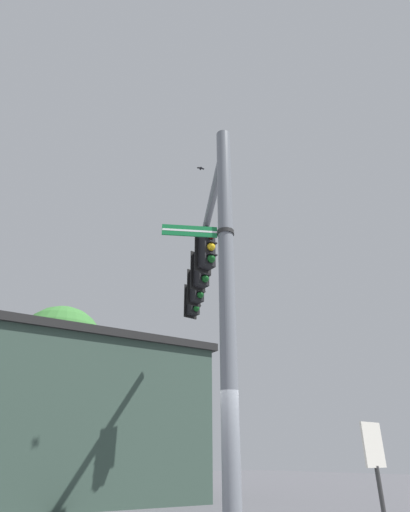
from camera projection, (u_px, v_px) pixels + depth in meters
The scene contains 11 objects.
signal_pole at pixel (227, 307), 7.25m from camera, with size 0.29×0.29×7.83m, color slate.
mast_arm at pixel (202, 242), 12.40m from camera, with size 0.19×0.19×8.16m, color slate.
traffic_light_nearest_pole at pixel (207, 249), 11.06m from camera, with size 0.54×0.49×1.31m.
traffic_light_mid_inner at pixel (202, 269), 12.26m from camera, with size 0.54×0.49×1.31m.
traffic_light_mid_outer at pixel (197, 286), 13.46m from camera, with size 0.54×0.49×1.31m.
traffic_light_arm_end at pixel (194, 300), 14.66m from camera, with size 0.54×0.49×1.31m.
street_name_sign at pixel (209, 232), 7.87m from camera, with size 1.21×0.80×0.22m.
bird_flying at pixel (201, 168), 14.61m from camera, with size 0.26×0.20×0.06m.
storefront_building at pixel (49, 418), 16.55m from camera, with size 12.00×9.41×5.87m.
tree_by_storefront at pixel (59, 349), 16.49m from camera, with size 3.39×3.39×7.14m.
historical_marker at pixel (376, 466), 7.42m from camera, with size 0.60×0.08×2.13m.
Camera 1 is at (4.55, 5.22, 1.54)m, focal length 29.08 mm.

